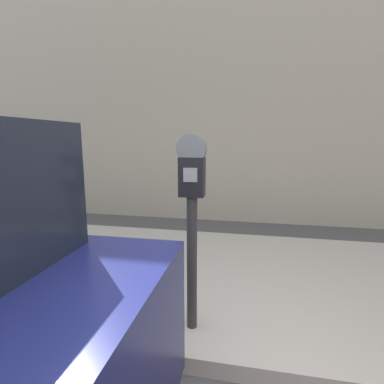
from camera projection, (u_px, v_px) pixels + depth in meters
sidewalk at (210, 276)px, 3.42m from camera, size 24.00×2.80×0.14m
building_facade at (233, 40)px, 5.49m from camera, size 24.00×0.30×6.79m
parking_meter at (192, 206)px, 2.23m from camera, size 0.21×0.12×1.52m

